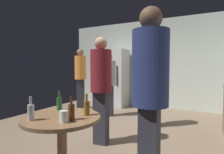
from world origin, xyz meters
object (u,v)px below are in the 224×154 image
foreground_table (62,126)px  person_in_gray_shirt (109,80)px  person_in_white_shirt (148,79)px  beer_bottle_clear (31,112)px  refrigerator (116,78)px  beer_bottle_green (59,103)px  beer_bottle_amber (87,107)px  beer_bottle_brown (71,111)px  person_in_orange_shirt (80,73)px  person_in_maroon_shirt (101,82)px  plastic_cup_white (64,116)px  person_in_navy_shirt (150,87)px

foreground_table → person_in_gray_shirt: size_ratio=0.50×
person_in_gray_shirt → person_in_white_shirt: bearing=40.1°
beer_bottle_clear → person_in_gray_shirt: size_ratio=0.15×
refrigerator → beer_bottle_green: 3.73m
beer_bottle_amber → beer_bottle_brown: size_ratio=1.00×
refrigerator → person_in_orange_shirt: (-0.79, -0.80, 0.15)m
beer_bottle_clear → person_in_maroon_shirt: (-0.02, 1.33, 0.19)m
beer_bottle_amber → plastic_cup_white: size_ratio=2.09×
beer_bottle_amber → person_in_gray_shirt: size_ratio=0.15×
beer_bottle_clear → person_in_gray_shirt: bearing=103.8°
person_in_gray_shirt → person_in_orange_shirt: person_in_orange_shirt is taller
foreground_table → person_in_navy_shirt: (0.86, 0.25, 0.43)m
plastic_cup_white → person_in_gray_shirt: 2.95m
person_in_white_shirt → person_in_maroon_shirt: 1.24m
foreground_table → person_in_gray_shirt: 2.77m
beer_bottle_green → person_in_navy_shirt: bearing=2.6°
foreground_table → person_in_maroon_shirt: 1.17m
person_in_navy_shirt → person_in_maroon_shirt: (-1.04, 0.84, -0.05)m
beer_bottle_brown → beer_bottle_green: (-0.39, 0.25, 0.00)m
beer_bottle_amber → foreground_table: bearing=-141.6°
person_in_navy_shirt → person_in_white_shirt: person_in_navy_shirt is taller
plastic_cup_white → person_in_white_shirt: 2.41m
beer_bottle_green → person_in_gray_shirt: (-0.64, 2.42, 0.11)m
refrigerator → person_in_maroon_shirt: size_ratio=1.05×
beer_bottle_amber → person_in_maroon_shirt: person_in_maroon_shirt is taller
beer_bottle_brown → plastic_cup_white: (-0.01, -0.10, -0.03)m
person_in_orange_shirt → person_in_maroon_shirt: size_ratio=1.04×
person_in_navy_shirt → refrigerator: bearing=-61.9°
refrigerator → person_in_white_shirt: size_ratio=1.05×
person_in_orange_shirt → person_in_navy_shirt: (2.89, -2.74, 0.00)m
person_in_orange_shirt → person_in_maroon_shirt: 2.65m
foreground_table → plastic_cup_white: (0.16, -0.14, 0.16)m
person_in_gray_shirt → refrigerator: bearing=166.8°
beer_bottle_amber → beer_bottle_clear: size_ratio=1.00×
plastic_cup_white → beer_bottle_clear: bearing=-163.7°
person_in_navy_shirt → beer_bottle_green: bearing=-0.1°
beer_bottle_clear → person_in_gray_shirt: person_in_gray_shirt is taller
person_in_maroon_shirt → person_in_gray_shirt: bearing=-162.0°
beer_bottle_clear → plastic_cup_white: size_ratio=2.09×
foreground_table → beer_bottle_amber: size_ratio=3.48×
beer_bottle_green → person_in_maroon_shirt: size_ratio=0.13×
beer_bottle_green → person_in_white_shirt: (0.48, 2.05, 0.19)m
beer_bottle_clear → person_in_maroon_shirt: bearing=90.8°
beer_bottle_clear → plastic_cup_white: beer_bottle_clear is taller
refrigerator → person_in_white_shirt: 2.15m
foreground_table → beer_bottle_amber: bearing=38.4°
refrigerator → foreground_table: bearing=-71.7°
plastic_cup_white → person_in_gray_shirt: (-1.03, 2.77, 0.13)m
plastic_cup_white → person_in_gray_shirt: bearing=110.4°
beer_bottle_amber → beer_bottle_green: 0.43m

